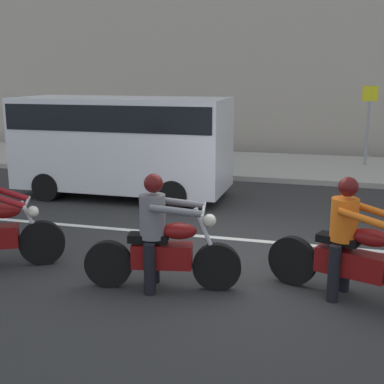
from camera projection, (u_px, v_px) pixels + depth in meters
The scene contains 7 objects.
ground_plane at pixel (237, 258), 8.01m from camera, with size 80.00×80.00×0.00m, color #2A2A2A.
sidewalk_slab at pixel (286, 167), 15.51m from camera, with size 40.00×4.40×0.14m, color #A8A399.
lane_marking_stripe at pixel (257, 241), 8.81m from camera, with size 18.00×0.14×0.01m, color silver.
motorcycle_with_rider_orange_stripe at pixel (351, 250), 6.43m from camera, with size 2.15×0.99×1.57m.
motorcycle_with_rider_gray at pixel (161, 242), 6.74m from camera, with size 2.07×0.77×1.56m.
parked_van_white at pixel (122, 140), 11.76m from camera, with size 4.83×1.96×2.29m.
street_sign_post at pixel (368, 117), 15.13m from camera, with size 0.44×0.08×2.36m.
Camera 1 is at (1.34, -7.50, 2.80)m, focal length 48.05 mm.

